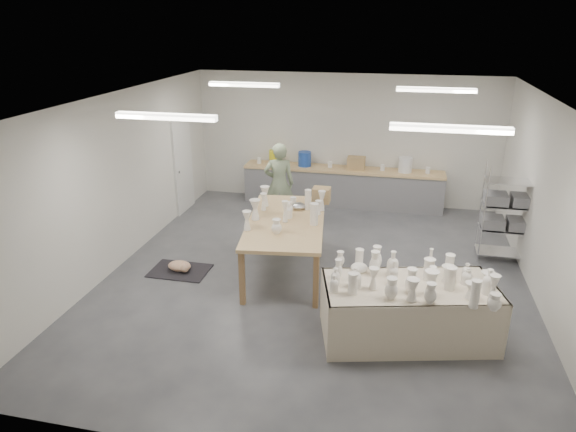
% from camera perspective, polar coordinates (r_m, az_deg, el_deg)
% --- Properties ---
extents(room, '(8.00, 8.02, 3.00)m').
position_cam_1_polar(room, '(8.23, 2.71, 6.39)').
color(room, '#424449').
rests_on(room, ground).
extents(back_counter, '(4.60, 0.60, 1.24)m').
position_cam_1_polar(back_counter, '(12.08, 5.99, 3.41)').
color(back_counter, tan).
rests_on(back_counter, ground).
extents(wire_shelf, '(0.88, 0.48, 1.80)m').
position_cam_1_polar(wire_shelf, '(9.91, 23.17, 0.36)').
color(wire_shelf, silver).
rests_on(wire_shelf, ground).
extents(drying_table, '(2.50, 1.63, 1.19)m').
position_cam_1_polar(drying_table, '(7.29, 13.28, -9.99)').
color(drying_table, olive).
rests_on(drying_table, ground).
extents(work_table, '(1.58, 2.68, 1.32)m').
position_cam_1_polar(work_table, '(8.79, 0.02, -0.19)').
color(work_table, tan).
rests_on(work_table, ground).
extents(rug, '(1.00, 0.70, 0.02)m').
position_cam_1_polar(rug, '(9.24, -11.92, -5.96)').
color(rug, black).
rests_on(rug, ground).
extents(cat, '(0.48, 0.40, 0.18)m').
position_cam_1_polar(cat, '(9.18, -11.89, -5.46)').
color(cat, white).
rests_on(cat, rug).
extents(potter, '(0.72, 0.56, 1.75)m').
position_cam_1_polar(potter, '(10.84, -1.00, 3.61)').
color(potter, gray).
rests_on(potter, ground).
extents(red_stool, '(0.40, 0.40, 0.31)m').
position_cam_1_polar(red_stool, '(11.28, -0.67, 1.08)').
color(red_stool, '#B01D19').
rests_on(red_stool, ground).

